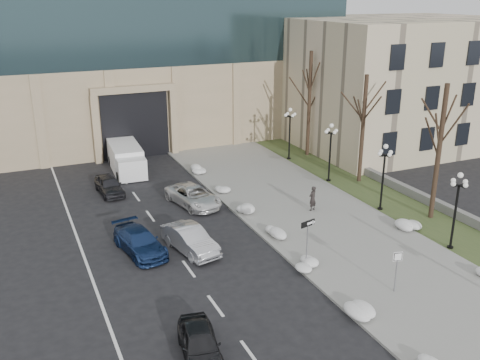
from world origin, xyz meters
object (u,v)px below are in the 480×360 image
(car_a, at_px, (200,344))
(car_b, at_px, (190,239))
(car_d, at_px, (193,196))
(lamppost_d, at_px, (290,127))
(box_truck, at_px, (126,159))
(one_way_sign, at_px, (310,228))
(keep_sign, at_px, (397,263))
(lamppost_a, at_px, (457,201))
(car_e, at_px, (109,185))
(pedestrian, at_px, (313,198))
(lamppost_b, at_px, (384,168))
(car_c, at_px, (140,242))
(lamppost_c, at_px, (330,145))

(car_a, bearing_deg, car_b, 83.02)
(car_d, distance_m, lamppost_d, 13.54)
(box_truck, distance_m, one_way_sign, 21.42)
(car_b, relative_size, one_way_sign, 1.62)
(car_a, distance_m, keep_sign, 10.64)
(car_d, bearing_deg, lamppost_d, 18.25)
(lamppost_a, bearing_deg, car_e, 133.31)
(pedestrian, bearing_deg, lamppost_d, -132.34)
(one_way_sign, bearing_deg, lamppost_b, 15.34)
(car_a, height_order, one_way_sign, one_way_sign)
(lamppost_a, bearing_deg, car_c, 157.19)
(one_way_sign, distance_m, lamppost_a, 8.83)
(one_way_sign, relative_size, lamppost_d, 0.58)
(lamppost_b, distance_m, lamppost_c, 6.50)
(car_e, bearing_deg, box_truck, 60.25)
(car_e, xyz_separation_m, one_way_sign, (7.79, -15.79, 1.59))
(car_a, distance_m, lamppost_c, 23.52)
(lamppost_b, bearing_deg, car_b, -178.00)
(lamppost_b, bearing_deg, lamppost_d, 90.00)
(lamppost_c, bearing_deg, car_a, -135.81)
(car_a, relative_size, keep_sign, 1.67)
(car_d, xyz_separation_m, lamppost_d, (11.47, 6.79, 2.39))
(car_d, relative_size, lamppost_a, 1.04)
(lamppost_d, bearing_deg, car_b, -136.08)
(car_d, distance_m, lamppost_b, 13.25)
(one_way_sign, bearing_deg, lamppost_a, -24.76)
(car_c, distance_m, box_truck, 15.55)
(car_b, relative_size, car_c, 0.96)
(lamppost_c, xyz_separation_m, lamppost_d, (0.00, 6.50, 0.00))
(lamppost_a, relative_size, lamppost_d, 1.00)
(car_b, height_order, lamppost_b, lamppost_b)
(car_e, bearing_deg, car_d, -47.14)
(pedestrian, xyz_separation_m, lamppost_c, (4.42, 4.77, 2.09))
(lamppost_d, bearing_deg, lamppost_c, -90.00)
(car_e, height_order, box_truck, box_truck)
(lamppost_b, bearing_deg, car_d, 151.57)
(car_d, relative_size, lamppost_d, 1.04)
(car_e, relative_size, lamppost_b, 0.84)
(car_a, relative_size, car_c, 0.83)
(car_b, xyz_separation_m, lamppost_b, (14.01, 0.49, 2.34))
(keep_sign, height_order, lamppost_a, lamppost_a)
(car_c, xyz_separation_m, lamppost_d, (16.72, 12.47, 2.40))
(pedestrian, height_order, lamppost_c, lamppost_c)
(one_way_sign, bearing_deg, car_a, -162.62)
(car_a, bearing_deg, car_e, 98.62)
(lamppost_d, bearing_deg, one_way_sign, -115.83)
(car_d, relative_size, box_truck, 0.72)
(keep_sign, height_order, lamppost_d, lamppost_d)
(car_e, distance_m, pedestrian, 15.15)
(car_d, distance_m, one_way_sign, 11.52)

